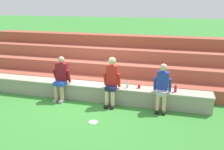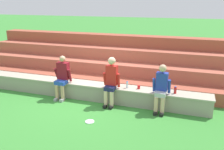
{
  "view_description": "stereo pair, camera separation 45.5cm",
  "coord_description": "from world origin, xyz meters",
  "px_view_note": "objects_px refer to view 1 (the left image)",
  "views": [
    {
      "loc": [
        2.69,
        -6.47,
        2.99
      ],
      "look_at": [
        0.88,
        0.25,
        0.85
      ],
      "focal_mm": 38.72,
      "sensor_mm": 36.0,
      "label": 1
    },
    {
      "loc": [
        3.12,
        -6.34,
        2.99
      ],
      "look_at": [
        0.88,
        0.25,
        0.85
      ],
      "focal_mm": 38.72,
      "sensor_mm": 36.0,
      "label": 2
    }
  ],
  "objects_px": {
    "person_center": "(162,86)",
    "person_far_left": "(61,77)",
    "frisbee": "(93,122)",
    "water_bottle_mid_left": "(127,85)",
    "person_left_of_center": "(112,80)",
    "plastic_cup_right_end": "(139,86)",
    "water_bottle_near_right": "(176,89)"
  },
  "relations": [
    {
      "from": "plastic_cup_right_end",
      "to": "person_left_of_center",
      "type": "bearing_deg",
      "value": -161.06
    },
    {
      "from": "person_left_of_center",
      "to": "water_bottle_mid_left",
      "type": "height_order",
      "value": "person_left_of_center"
    },
    {
      "from": "person_left_of_center",
      "to": "plastic_cup_right_end",
      "type": "height_order",
      "value": "person_left_of_center"
    },
    {
      "from": "water_bottle_near_right",
      "to": "frisbee",
      "type": "bearing_deg",
      "value": -143.97
    },
    {
      "from": "frisbee",
      "to": "person_far_left",
      "type": "bearing_deg",
      "value": 140.15
    },
    {
      "from": "plastic_cup_right_end",
      "to": "person_far_left",
      "type": "bearing_deg",
      "value": -173.81
    },
    {
      "from": "water_bottle_mid_left",
      "to": "plastic_cup_right_end",
      "type": "height_order",
      "value": "water_bottle_mid_left"
    },
    {
      "from": "water_bottle_mid_left",
      "to": "water_bottle_near_right",
      "type": "bearing_deg",
      "value": 0.19
    },
    {
      "from": "person_center",
      "to": "person_far_left",
      "type": "bearing_deg",
      "value": 179.88
    },
    {
      "from": "water_bottle_mid_left",
      "to": "plastic_cup_right_end",
      "type": "bearing_deg",
      "value": 6.5
    },
    {
      "from": "water_bottle_mid_left",
      "to": "frisbee",
      "type": "relative_size",
      "value": 0.87
    },
    {
      "from": "frisbee",
      "to": "person_left_of_center",
      "type": "bearing_deg",
      "value": 82.42
    },
    {
      "from": "person_center",
      "to": "frisbee",
      "type": "xyz_separation_m",
      "value": [
        -1.62,
        -1.21,
        -0.71
      ]
    },
    {
      "from": "water_bottle_near_right",
      "to": "person_far_left",
      "type": "bearing_deg",
      "value": -176.26
    },
    {
      "from": "water_bottle_near_right",
      "to": "person_left_of_center",
      "type": "bearing_deg",
      "value": -172.77
    },
    {
      "from": "frisbee",
      "to": "person_center",
      "type": "bearing_deg",
      "value": 36.83
    },
    {
      "from": "person_left_of_center",
      "to": "water_bottle_mid_left",
      "type": "bearing_deg",
      "value": 27.79
    },
    {
      "from": "person_center",
      "to": "water_bottle_mid_left",
      "type": "height_order",
      "value": "person_center"
    },
    {
      "from": "water_bottle_mid_left",
      "to": "frisbee",
      "type": "xyz_separation_m",
      "value": [
        -0.59,
        -1.44,
        -0.59
      ]
    },
    {
      "from": "person_far_left",
      "to": "person_center",
      "type": "xyz_separation_m",
      "value": [
        3.08,
        -0.01,
        -0.01
      ]
    },
    {
      "from": "person_left_of_center",
      "to": "water_bottle_mid_left",
      "type": "xyz_separation_m",
      "value": [
        0.43,
        0.23,
        -0.17
      ]
    },
    {
      "from": "person_left_of_center",
      "to": "person_center",
      "type": "xyz_separation_m",
      "value": [
        1.46,
        -0.0,
        -0.06
      ]
    },
    {
      "from": "water_bottle_near_right",
      "to": "frisbee",
      "type": "xyz_separation_m",
      "value": [
        -1.99,
        -1.45,
        -0.59
      ]
    },
    {
      "from": "person_left_of_center",
      "to": "water_bottle_near_right",
      "type": "bearing_deg",
      "value": 7.23
    },
    {
      "from": "person_center",
      "to": "water_bottle_near_right",
      "type": "relative_size",
      "value": 6.64
    },
    {
      "from": "person_center",
      "to": "frisbee",
      "type": "height_order",
      "value": "person_center"
    },
    {
      "from": "person_far_left",
      "to": "water_bottle_near_right",
      "type": "xyz_separation_m",
      "value": [
        3.45,
        0.23,
        -0.12
      ]
    },
    {
      "from": "water_bottle_mid_left",
      "to": "person_left_of_center",
      "type": "bearing_deg",
      "value": -152.21
    },
    {
      "from": "person_far_left",
      "to": "frisbee",
      "type": "height_order",
      "value": "person_far_left"
    },
    {
      "from": "plastic_cup_right_end",
      "to": "water_bottle_mid_left",
      "type": "bearing_deg",
      "value": -173.5
    },
    {
      "from": "water_bottle_mid_left",
      "to": "frisbee",
      "type": "distance_m",
      "value": 1.67
    },
    {
      "from": "person_far_left",
      "to": "person_left_of_center",
      "type": "height_order",
      "value": "person_left_of_center"
    }
  ]
}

